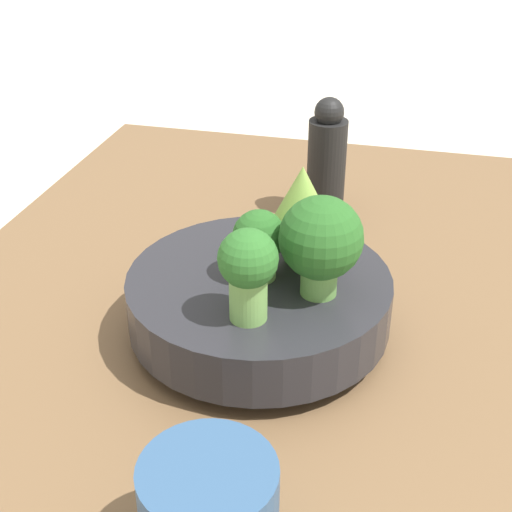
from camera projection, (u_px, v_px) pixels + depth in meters
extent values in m
plane|color=beige|center=(267.00, 343.00, 0.68)|extent=(6.00, 6.00, 0.00)
cube|color=brown|center=(267.00, 328.00, 0.67)|extent=(0.89, 0.66, 0.04)
cylinder|color=#28282D|center=(256.00, 326.00, 0.63)|extent=(0.10, 0.10, 0.01)
cylinder|color=#28282D|center=(256.00, 299.00, 0.61)|extent=(0.23, 0.23, 0.05)
cylinder|color=#6BA34C|center=(300.00, 246.00, 0.62)|extent=(0.03, 0.03, 0.02)
cone|color=#84AD47|center=(302.00, 201.00, 0.60)|extent=(0.06, 0.06, 0.06)
cylinder|color=#6BA34C|center=(319.00, 278.00, 0.57)|extent=(0.03, 0.03, 0.03)
sphere|color=#286023|center=(321.00, 238.00, 0.55)|extent=(0.07, 0.07, 0.07)
cylinder|color=#7AB256|center=(256.00, 264.00, 0.60)|extent=(0.03, 0.03, 0.02)
sphere|color=#286023|center=(256.00, 236.00, 0.58)|extent=(0.04, 0.04, 0.04)
cylinder|color=#7AB256|center=(248.00, 298.00, 0.54)|extent=(0.03, 0.03, 0.04)
sphere|color=#2D6B28|center=(248.00, 259.00, 0.52)|extent=(0.05, 0.05, 0.05)
cylinder|color=black|center=(326.00, 168.00, 0.81)|extent=(0.04, 0.04, 0.11)
sphere|color=black|center=(329.00, 112.00, 0.77)|extent=(0.03, 0.03, 0.03)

